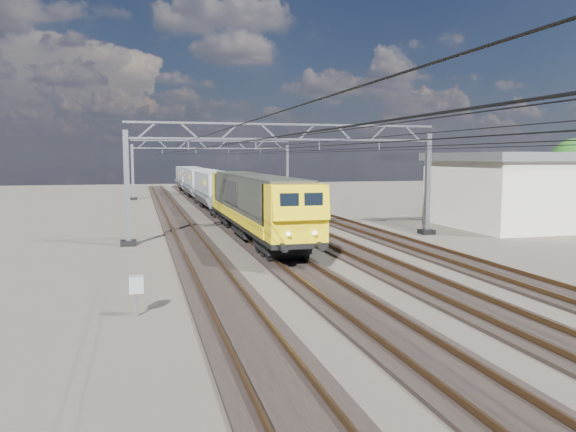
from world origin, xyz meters
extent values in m
plane|color=black|center=(0.00, 0.00, 0.00)|extent=(160.00, 160.00, 0.00)
cube|color=black|center=(-6.00, 0.00, 0.06)|extent=(2.60, 140.00, 0.12)
cube|color=brown|center=(-6.72, 0.00, 0.22)|extent=(0.08, 140.00, 0.16)
cube|color=brown|center=(-5.28, 0.00, 0.22)|extent=(0.08, 140.00, 0.16)
cube|color=black|center=(-2.00, 0.00, 0.06)|extent=(2.60, 140.00, 0.12)
cube|color=brown|center=(-2.72, 0.00, 0.22)|extent=(0.08, 140.00, 0.16)
cube|color=brown|center=(-1.28, 0.00, 0.22)|extent=(0.08, 140.00, 0.16)
cube|color=black|center=(2.00, 0.00, 0.06)|extent=(2.60, 140.00, 0.12)
cube|color=brown|center=(1.28, 0.00, 0.22)|extent=(0.08, 140.00, 0.16)
cube|color=brown|center=(2.72, 0.00, 0.22)|extent=(0.08, 140.00, 0.16)
cube|color=black|center=(6.00, 0.00, 0.06)|extent=(2.60, 140.00, 0.12)
cube|color=brown|center=(5.28, 0.00, 0.22)|extent=(0.08, 140.00, 0.16)
cube|color=brown|center=(6.72, 0.00, 0.22)|extent=(0.08, 140.00, 0.16)
cube|color=gray|center=(-9.50, 4.00, 3.30)|extent=(0.30, 0.30, 6.60)
cube|color=gray|center=(9.50, 4.00, 3.30)|extent=(0.30, 0.30, 6.60)
cube|color=black|center=(-9.50, 4.00, 0.15)|extent=(0.90, 0.90, 0.30)
cube|color=black|center=(9.50, 4.00, 0.15)|extent=(0.90, 0.90, 0.30)
cube|color=gray|center=(0.00, 4.00, 7.05)|extent=(19.30, 0.18, 0.12)
cube|color=gray|center=(0.00, 4.00, 6.15)|extent=(19.30, 0.18, 0.12)
cube|color=gray|center=(-8.31, 4.00, 6.60)|extent=(1.03, 0.10, 0.94)
cube|color=gray|center=(-5.94, 4.00, 6.60)|extent=(1.03, 0.10, 0.94)
cube|color=gray|center=(-3.56, 4.00, 6.60)|extent=(1.03, 0.10, 0.94)
cube|color=gray|center=(-1.19, 4.00, 6.60)|extent=(1.03, 0.10, 0.94)
cube|color=gray|center=(1.19, 4.00, 6.60)|extent=(1.03, 0.10, 0.94)
cube|color=gray|center=(3.56, 4.00, 6.60)|extent=(1.03, 0.10, 0.94)
cube|color=gray|center=(5.94, 4.00, 6.60)|extent=(1.03, 0.10, 0.94)
cube|color=gray|center=(8.31, 4.00, 6.60)|extent=(1.03, 0.10, 0.94)
cube|color=gray|center=(-6.00, 4.00, 5.82)|extent=(0.06, 0.06, 0.65)
cube|color=gray|center=(-2.00, 4.00, 5.82)|extent=(0.06, 0.06, 0.65)
cube|color=gray|center=(2.00, 4.00, 5.82)|extent=(0.06, 0.06, 0.65)
cube|color=gray|center=(6.00, 4.00, 5.82)|extent=(0.06, 0.06, 0.65)
cube|color=gray|center=(-9.50, 40.00, 3.30)|extent=(0.30, 0.30, 6.60)
cube|color=gray|center=(9.50, 40.00, 3.30)|extent=(0.30, 0.30, 6.60)
cube|color=black|center=(-9.50, 40.00, 0.15)|extent=(0.90, 0.90, 0.30)
cube|color=black|center=(9.50, 40.00, 0.15)|extent=(0.90, 0.90, 0.30)
cube|color=gray|center=(0.00, 40.00, 7.05)|extent=(19.30, 0.18, 0.12)
cube|color=gray|center=(0.00, 40.00, 6.15)|extent=(19.30, 0.18, 0.12)
cube|color=gray|center=(-8.31, 40.00, 6.60)|extent=(1.03, 0.10, 0.94)
cube|color=gray|center=(-5.94, 40.00, 6.60)|extent=(1.03, 0.10, 0.94)
cube|color=gray|center=(-3.56, 40.00, 6.60)|extent=(1.03, 0.10, 0.94)
cube|color=gray|center=(-1.19, 40.00, 6.60)|extent=(1.03, 0.10, 0.94)
cube|color=gray|center=(1.19, 40.00, 6.60)|extent=(1.03, 0.10, 0.94)
cube|color=gray|center=(3.56, 40.00, 6.60)|extent=(1.03, 0.10, 0.94)
cube|color=gray|center=(5.94, 40.00, 6.60)|extent=(1.03, 0.10, 0.94)
cube|color=gray|center=(8.31, 40.00, 6.60)|extent=(1.03, 0.10, 0.94)
cube|color=gray|center=(-6.00, 40.00, 5.82)|extent=(0.06, 0.06, 0.65)
cube|color=gray|center=(-2.00, 40.00, 5.82)|extent=(0.06, 0.06, 0.65)
cube|color=gray|center=(2.00, 40.00, 5.82)|extent=(0.06, 0.06, 0.65)
cube|color=gray|center=(6.00, 40.00, 5.82)|extent=(0.06, 0.06, 0.65)
cylinder|color=black|center=(-6.00, 8.00, 5.50)|extent=(0.03, 140.00, 0.03)
cylinder|color=black|center=(-6.00, 8.00, 6.00)|extent=(0.03, 140.00, 0.03)
cylinder|color=black|center=(-2.00, 8.00, 5.50)|extent=(0.03, 140.00, 0.03)
cylinder|color=black|center=(-2.00, 8.00, 6.00)|extent=(0.03, 140.00, 0.03)
cylinder|color=black|center=(2.00, 8.00, 5.50)|extent=(0.03, 140.00, 0.03)
cylinder|color=black|center=(2.00, 8.00, 6.00)|extent=(0.03, 140.00, 0.03)
cylinder|color=black|center=(6.00, 8.00, 5.50)|extent=(0.03, 140.00, 0.03)
cylinder|color=black|center=(6.00, 8.00, 6.00)|extent=(0.03, 140.00, 0.03)
cube|color=black|center=(-2.00, -2.14, 0.75)|extent=(2.20, 3.60, 0.60)
cube|color=black|center=(-2.00, 10.86, 0.75)|extent=(2.20, 3.60, 0.60)
cube|color=black|center=(-2.00, 4.36, 1.13)|extent=(2.65, 20.00, 0.25)
cube|color=black|center=(-2.00, 4.36, 0.75)|extent=(2.20, 4.50, 0.75)
cube|color=#262B24|center=(-2.00, 4.36, 2.55)|extent=(2.65, 17.00, 2.60)
cube|color=yellow|center=(-3.34, 4.36, 1.55)|extent=(0.04, 17.00, 0.60)
cube|color=yellow|center=(-0.66, 4.36, 1.55)|extent=(0.04, 17.00, 0.60)
cube|color=black|center=(-3.35, 5.36, 2.90)|extent=(0.05, 5.00, 1.40)
cube|color=black|center=(-0.65, 5.36, 2.90)|extent=(0.05, 5.00, 1.40)
cube|color=#262B24|center=(-2.00, 4.36, 3.92)|extent=(2.25, 18.00, 0.15)
cube|color=yellow|center=(-2.00, -4.74, 2.55)|extent=(2.65, 1.80, 2.60)
cube|color=yellow|center=(-2.00, -5.69, 3.05)|extent=(2.60, 0.46, 1.52)
cube|color=black|center=(-2.55, -5.79, 3.15)|extent=(0.85, 0.08, 0.75)
cube|color=black|center=(-1.45, -5.79, 3.15)|extent=(0.85, 0.08, 0.75)
cylinder|color=black|center=(-2.85, -5.94, 1.15)|extent=(0.36, 0.50, 0.36)
cylinder|color=black|center=(-1.15, -5.94, 1.15)|extent=(0.36, 0.50, 0.36)
cylinder|color=white|center=(-2.60, -5.84, 1.75)|extent=(0.20, 0.08, 0.20)
cylinder|color=white|center=(-1.40, -5.84, 1.75)|extent=(0.20, 0.08, 0.20)
cube|color=yellow|center=(-2.00, 13.46, 2.55)|extent=(2.65, 1.80, 2.60)
cube|color=yellow|center=(-2.00, 14.41, 3.05)|extent=(2.60, 0.46, 1.52)
cube|color=black|center=(-2.55, 14.51, 3.15)|extent=(0.85, 0.08, 0.75)
cube|color=black|center=(-1.45, 14.51, 3.15)|extent=(0.85, 0.08, 0.75)
cylinder|color=black|center=(-2.85, 14.66, 1.15)|extent=(0.36, 0.50, 0.36)
cylinder|color=black|center=(-1.15, 14.66, 1.15)|extent=(0.36, 0.50, 0.36)
cylinder|color=white|center=(-2.60, 14.56, 1.75)|extent=(0.20, 0.08, 0.20)
cylinder|color=white|center=(-1.40, 14.56, 1.75)|extent=(0.20, 0.08, 0.20)
cube|color=black|center=(-2.00, 17.56, 0.72)|extent=(2.20, 2.60, 0.55)
cube|color=black|center=(-2.00, 26.56, 0.72)|extent=(2.20, 2.60, 0.55)
cube|color=black|center=(-2.00, 22.06, 1.08)|extent=(2.40, 13.00, 0.20)
cube|color=slate|center=(-2.00, 22.06, 2.80)|extent=(2.80, 12.00, 1.80)
cube|color=#4D4F55|center=(-2.95, 22.06, 1.55)|extent=(1.48, 12.00, 1.36)
cube|color=#4D4F55|center=(-1.05, 22.06, 1.55)|extent=(1.48, 12.00, 1.36)
cube|color=yellow|center=(-3.42, 19.06, 2.90)|extent=(0.04, 1.20, 0.50)
cube|color=black|center=(-2.00, 31.76, 0.72)|extent=(2.20, 2.60, 0.55)
cube|color=black|center=(-2.00, 40.76, 0.72)|extent=(2.20, 2.60, 0.55)
cube|color=black|center=(-2.00, 36.26, 1.08)|extent=(2.40, 13.00, 0.20)
cube|color=slate|center=(-2.00, 36.26, 2.80)|extent=(2.80, 12.00, 1.80)
cube|color=#4D4F55|center=(-2.95, 36.26, 1.55)|extent=(1.48, 12.00, 1.36)
cube|color=#4D4F55|center=(-1.05, 36.26, 1.55)|extent=(1.48, 12.00, 1.36)
cube|color=yellow|center=(-3.42, 33.26, 2.90)|extent=(0.04, 1.20, 0.50)
cube|color=black|center=(-2.00, 45.96, 0.72)|extent=(2.20, 2.60, 0.55)
cube|color=black|center=(-2.00, 54.96, 0.72)|extent=(2.20, 2.60, 0.55)
cube|color=black|center=(-2.00, 50.46, 1.08)|extent=(2.40, 13.00, 0.20)
cube|color=slate|center=(-2.00, 50.46, 2.80)|extent=(2.80, 12.00, 1.80)
cube|color=#4D4F55|center=(-2.95, 50.46, 1.55)|extent=(1.48, 12.00, 1.36)
cube|color=#4D4F55|center=(-1.05, 50.46, 1.55)|extent=(1.48, 12.00, 1.36)
cube|color=yellow|center=(-3.42, 47.46, 2.90)|extent=(0.04, 1.20, 0.50)
cube|color=gray|center=(-9.01, -11.08, 0.39)|extent=(0.08, 0.08, 0.77)
cube|color=#B4B7BC|center=(-9.01, -11.08, 1.05)|extent=(0.45, 0.34, 0.55)
cube|color=beige|center=(22.00, 6.00, 2.40)|extent=(18.00, 10.00, 4.80)
cube|color=#5C5F63|center=(22.00, 6.00, 5.10)|extent=(18.60, 10.60, 0.60)
cylinder|color=#342017|center=(30.00, 14.00, 1.62)|extent=(0.70, 0.70, 3.24)
sphere|color=#103B10|center=(30.00, 14.00, 4.54)|extent=(4.54, 4.54, 4.54)
camera|label=1|loc=(-8.85, -29.21, 5.07)|focal=35.00mm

